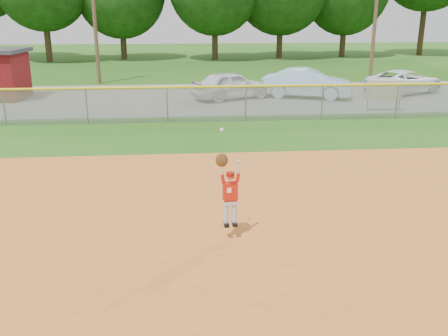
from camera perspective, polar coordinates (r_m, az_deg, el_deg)
The scene contains 10 objects.
ground at distance 12.20m, azimuth 8.41°, elevation -4.79°, with size 120.00×120.00×0.00m, color #235112.
clay_infield at distance 9.59m, azimuth 12.51°, elevation -11.50°, with size 24.00×16.00×0.04m, color #BA6021.
parking_strip at distance 27.47m, azimuth 0.88°, elevation 8.09°, with size 44.00×10.00×0.03m, color slate.
car_white_a at distance 26.78m, azimuth 0.84°, elevation 9.45°, with size 1.72×4.27×1.45m, color silver.
car_blue at distance 27.52m, azimuth 9.48°, elevation 9.54°, with size 1.64×4.69×1.55m, color #97C6E1.
car_white_b at distance 30.35m, azimuth 19.92°, elevation 9.27°, with size 2.19×4.75×1.32m, color white.
sponsor_sign at distance 24.59m, azimuth 17.87°, elevation 8.35°, with size 1.64×0.28×1.47m.
outfield_fence at distance 21.45m, azimuth 2.50°, elevation 7.68°, with size 40.06×0.10×1.55m.
power_lines at distance 33.15m, azimuth 1.64°, elevation 17.85°, with size 19.40×0.24×9.00m.
ballplayer at distance 10.17m, azimuth 0.57°, elevation -2.55°, with size 0.52×0.23×2.09m.
Camera 1 is at (-2.72, -10.95, 4.64)m, focal length 40.00 mm.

